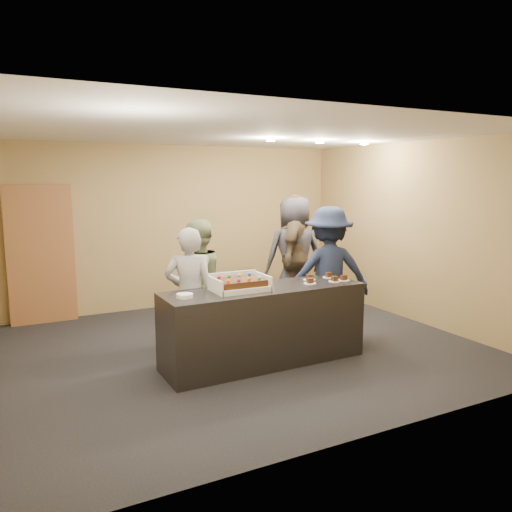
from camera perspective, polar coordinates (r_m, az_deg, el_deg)
name	(u,v)px	position (r m, az deg, el deg)	size (l,w,h in m)	color
room	(233,244)	(6.16, -2.66, 1.36)	(6.04, 6.00, 2.70)	black
serving_counter	(264,325)	(5.90, 0.91, -7.92)	(2.40, 0.70, 0.90)	black
storage_cabinet	(41,255)	(8.07, -23.39, 0.15)	(0.94, 0.15, 2.07)	brown
cake_box	(239,286)	(5.66, -1.95, -3.48)	(0.62, 0.43, 0.18)	white
sheet_cake	(240,282)	(5.63, -1.86, -3.00)	(0.53, 0.36, 0.11)	#3A1B0D
plate_stack	(185,296)	(5.35, -8.15, -4.52)	(0.18, 0.18, 0.04)	white
slice_a	(310,282)	(6.03, 6.18, -2.94)	(0.15, 0.15, 0.07)	white
slice_b	(309,278)	(6.26, 6.11, -2.52)	(0.15, 0.15, 0.07)	white
slice_c	(335,280)	(6.20, 8.98, -2.69)	(0.15, 0.15, 0.07)	white
slice_d	(329,276)	(6.44, 8.29, -2.25)	(0.15, 0.15, 0.07)	white
slice_e	(344,279)	(6.28, 9.99, -2.56)	(0.15, 0.15, 0.07)	white
person_server_grey	(190,295)	(5.92, -7.59, -4.44)	(0.58, 0.38, 1.60)	#95969A
person_sage_man	(197,282)	(6.54, -6.74, -3.00)	(0.79, 0.62, 1.63)	gray
person_navy_man	(328,273)	(6.79, 8.27, -1.93)	(1.15, 0.66, 1.79)	#1A233C
person_brown_extra	(295,256)	(7.79, 4.43, 0.02)	(1.13, 0.47, 1.92)	brown
person_dark_suit	(294,256)	(7.81, 4.40, -0.01)	(0.93, 0.61, 1.91)	#2A2A30
ceiling_spotlights	(320,142)	(7.35, 7.30, 12.82)	(1.72, 0.12, 0.03)	#FFEAC6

